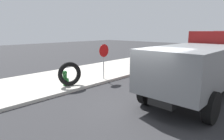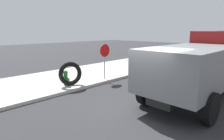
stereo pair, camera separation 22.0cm
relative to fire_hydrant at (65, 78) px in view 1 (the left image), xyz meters
The scene contains 6 objects.
ground_plane 4.95m from the fire_hydrant, 86.68° to the right, with size 80.00×80.00×0.00m, color #2D2D30.
sidewalk_curb 1.69m from the fire_hydrant, 79.84° to the left, with size 36.00×5.00×0.15m, color #BCB7AD.
fire_hydrant is the anchor object (origin of this frame).
loose_tire 0.34m from the fire_hydrant, 57.97° to the right, with size 1.27×1.27×0.23m, color black.
stop_sign 2.70m from the fire_hydrant, 11.12° to the right, with size 0.76×0.08×2.10m.
dump_truck_gray 6.80m from the fire_hydrant, 58.98° to the right, with size 7.03×2.88×3.00m.
Camera 1 is at (-5.97, -3.73, 3.05)m, focal length 31.14 mm.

